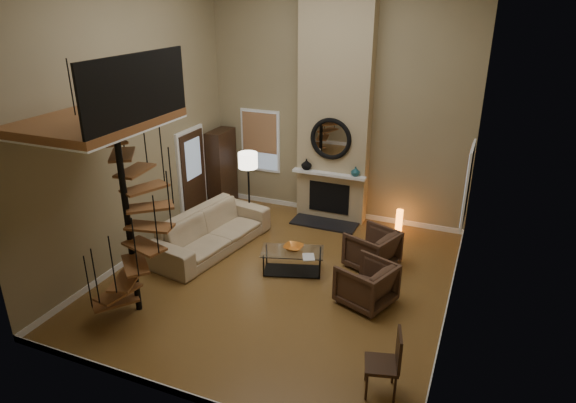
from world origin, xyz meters
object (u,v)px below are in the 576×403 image
at_px(armchair_near, 375,251).
at_px(accent_lamp, 399,221).
at_px(sofa, 211,231).
at_px(hutch, 222,168).
at_px(armchair_far, 370,286).
at_px(coffee_table, 292,259).
at_px(side_chair, 389,360).
at_px(floor_lamp, 248,166).

distance_m(armchair_near, accent_lamp, 1.77).
bearing_deg(sofa, hutch, 33.37).
height_order(sofa, armchair_far, sofa).
relative_size(sofa, accent_lamp, 5.12).
bearing_deg(armchair_near, hutch, -90.53).
bearing_deg(coffee_table, hutch, 139.41).
height_order(armchair_far, coffee_table, armchair_far).
relative_size(coffee_table, accent_lamp, 2.39).
height_order(accent_lamp, side_chair, side_chair).
xyz_separation_m(coffee_table, side_chair, (2.33, -2.42, 0.24)).
height_order(coffee_table, accent_lamp, accent_lamp).
bearing_deg(hutch, sofa, -66.39).
distance_m(armchair_far, side_chair, 2.08).
bearing_deg(armchair_near, side_chair, 37.15).
height_order(hutch, accent_lamp, hutch).
height_order(armchair_near, floor_lamp, floor_lamp).
xyz_separation_m(sofa, accent_lamp, (3.43, 2.27, -0.15)).
bearing_deg(accent_lamp, hutch, -178.94).
distance_m(hutch, coffee_table, 3.84).
distance_m(coffee_table, accent_lamp, 2.96).
bearing_deg(floor_lamp, sofa, -99.71).
xyz_separation_m(armchair_near, side_chair, (0.93, -3.20, 0.17)).
xyz_separation_m(armchair_near, armchair_far, (0.21, -1.26, 0.00)).
xyz_separation_m(hutch, side_chair, (5.20, -4.88, -0.42)).
height_order(armchair_near, armchair_far, armchair_near).
xyz_separation_m(hutch, armchair_near, (4.27, -1.68, -0.60)).
bearing_deg(side_chair, hutch, 136.81).
distance_m(armchair_near, coffee_table, 1.60).
distance_m(armchair_near, armchair_far, 1.28).
height_order(sofa, accent_lamp, sofa).
distance_m(sofa, armchair_near, 3.35).
relative_size(hutch, coffee_table, 1.45).
bearing_deg(accent_lamp, sofa, -146.44).
bearing_deg(side_chair, armchair_far, 110.38).
bearing_deg(coffee_table, side_chair, -46.11).
distance_m(hutch, armchair_far, 5.39).
bearing_deg(floor_lamp, coffee_table, -43.01).
height_order(hutch, armchair_near, hutch).
height_order(hutch, side_chair, hutch).
height_order(coffee_table, side_chair, side_chair).
height_order(armchair_far, floor_lamp, floor_lamp).
bearing_deg(floor_lamp, side_chair, -44.85).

